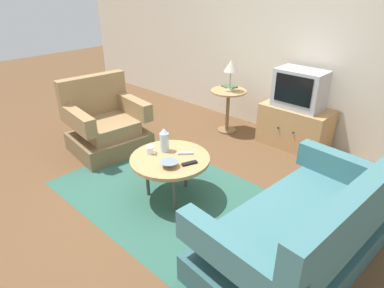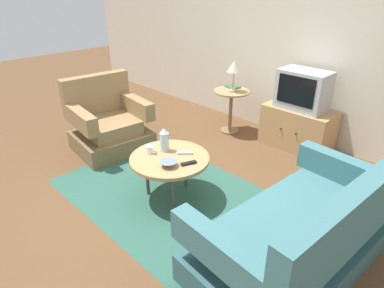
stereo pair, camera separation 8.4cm
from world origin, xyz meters
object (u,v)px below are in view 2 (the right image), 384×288
(tv_stand, at_px, (298,128))
(vase, at_px, (164,140))
(side_table, at_px, (231,102))
(mug, at_px, (150,149))
(coffee_table, at_px, (170,160))
(table_lamp, at_px, (234,67))
(armchair, at_px, (108,125))
(couch, at_px, (301,235))
(tv_remote_silver, at_px, (185,153))
(television, at_px, (303,90))
(book, at_px, (233,87))
(bowl, at_px, (169,164))
(tv_remote_dark, at_px, (189,163))

(tv_stand, height_order, vase, vase)
(side_table, bearing_deg, mug, -77.40)
(side_table, bearing_deg, coffee_table, -70.61)
(coffee_table, height_order, table_lamp, table_lamp)
(armchair, height_order, couch, armchair)
(couch, relative_size, tv_remote_silver, 12.31)
(television, height_order, book, television)
(side_table, distance_m, tv_stand, 1.00)
(armchair, height_order, vase, armchair)
(television, bearing_deg, coffee_table, -99.79)
(coffee_table, xyz_separation_m, tv_stand, (0.34, 1.98, -0.16))
(table_lamp, relative_size, vase, 1.73)
(side_table, relative_size, table_lamp, 1.45)
(table_lamp, bearing_deg, bowl, -69.00)
(tv_remote_dark, distance_m, book, 2.06)
(coffee_table, distance_m, tv_remote_dark, 0.24)
(tv_remote_silver, height_order, book, book)
(side_table, height_order, book, book)
(tv_remote_silver, bearing_deg, couch, 129.93)
(tv_remote_dark, bearing_deg, television, 18.38)
(table_lamp, relative_size, tv_remote_dark, 2.73)
(armchair, height_order, side_table, armchair)
(armchair, xyz_separation_m, tv_stand, (1.77, 1.79, -0.04))
(side_table, relative_size, bowl, 3.72)
(bowl, distance_m, tv_remote_dark, 0.19)
(couch, height_order, television, television)
(side_table, bearing_deg, tv_remote_dark, -63.55)
(tv_remote_dark, bearing_deg, side_table, 47.93)
(vase, xyz_separation_m, mug, (-0.07, -0.13, -0.08))
(couch, bearing_deg, tv_remote_silver, 91.69)
(coffee_table, xyz_separation_m, table_lamp, (-0.58, 1.72, 0.53))
(bowl, xyz_separation_m, tv_remote_silver, (-0.06, 0.28, -0.02))
(coffee_table, distance_m, mug, 0.23)
(couch, xyz_separation_m, television, (-1.06, 1.88, 0.51))
(couch, height_order, tv_remote_dark, couch)
(book, bearing_deg, vase, -58.62)
(coffee_table, bearing_deg, table_lamp, 108.65)
(tv_stand, distance_m, tv_remote_silver, 1.86)
(tv_stand, bearing_deg, coffee_table, -99.73)
(side_table, height_order, tv_stand, side_table)
(side_table, bearing_deg, armchair, -118.04)
(vase, distance_m, book, 1.89)
(bowl, distance_m, tv_remote_silver, 0.29)
(coffee_table, distance_m, table_lamp, 1.89)
(television, distance_m, book, 1.05)
(couch, relative_size, side_table, 2.77)
(tv_remote_silver, xyz_separation_m, book, (-0.76, 1.71, 0.16))
(book, bearing_deg, tv_stand, 20.33)
(vase, relative_size, tv_remote_dark, 1.58)
(side_table, xyz_separation_m, tv_remote_silver, (0.67, -1.58, 0.03))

